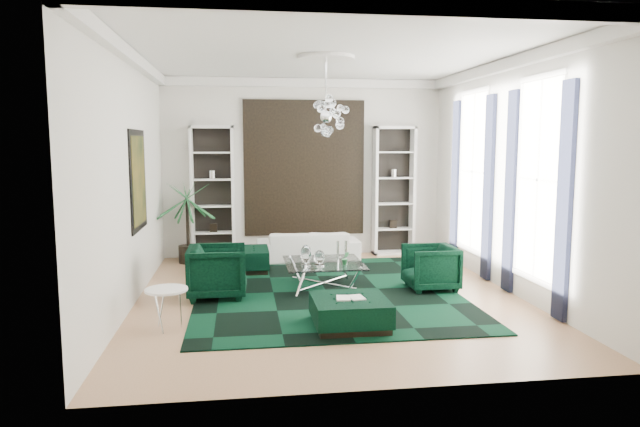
{
  "coord_description": "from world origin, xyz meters",
  "views": [
    {
      "loc": [
        -1.36,
        -8.78,
        2.45
      ],
      "look_at": [
        -0.07,
        0.5,
        1.28
      ],
      "focal_mm": 32.0,
      "sensor_mm": 36.0,
      "label": 1
    }
  ],
  "objects": [
    {
      "name": "ottoman_side",
      "position": [
        -1.35,
        2.0,
        0.22
      ],
      "size": [
        0.98,
        0.98,
        0.43
      ],
      "primitive_type": "cube",
      "color": "black",
      "rests_on": "floor"
    },
    {
      "name": "painting",
      "position": [
        -2.97,
        0.6,
        1.85
      ],
      "size": [
        0.04,
        1.3,
        1.6
      ],
      "primitive_type": "cube",
      "color": "black",
      "rests_on": "wall_left"
    },
    {
      "name": "ceiling_medallion",
      "position": [
        0.0,
        0.3,
        3.77
      ],
      "size": [
        0.9,
        0.9,
        0.05
      ],
      "primitive_type": "cylinder",
      "color": "white",
      "rests_on": "ceiling"
    },
    {
      "name": "wall_left",
      "position": [
        -3.01,
        0.0,
        1.9
      ],
      "size": [
        0.02,
        7.0,
        3.8
      ],
      "primitive_type": "cube",
      "color": "silver",
      "rests_on": "ground"
    },
    {
      "name": "wall_back",
      "position": [
        0.0,
        3.51,
        1.9
      ],
      "size": [
        6.0,
        0.02,
        3.8
      ],
      "primitive_type": "cube",
      "color": "silver",
      "rests_on": "ground"
    },
    {
      "name": "sofa",
      "position": [
        0.0,
        2.85,
        0.31
      ],
      "size": [
        2.11,
        0.82,
        0.62
      ],
      "primitive_type": "imported",
      "rotation": [
        0.0,
        0.0,
        3.14
      ],
      "color": "silver",
      "rests_on": "floor"
    },
    {
      "name": "wall_right",
      "position": [
        3.01,
        0.0,
        1.9
      ],
      "size": [
        0.02,
        7.0,
        3.8
      ],
      "primitive_type": "cube",
      "color": "silver",
      "rests_on": "ground"
    },
    {
      "name": "window_near",
      "position": [
        2.99,
        -0.9,
        1.9
      ],
      "size": [
        0.03,
        1.1,
        2.9
      ],
      "primitive_type": "cube",
      "color": "white",
      "rests_on": "wall_right"
    },
    {
      "name": "curtain_far_b",
      "position": [
        2.96,
        2.28,
        1.65
      ],
      "size": [
        0.07,
        0.3,
        3.25
      ],
      "primitive_type": "cube",
      "color": "black",
      "rests_on": "floor"
    },
    {
      "name": "curtain_near_a",
      "position": [
        2.96,
        -1.68,
        1.65
      ],
      "size": [
        0.07,
        0.3,
        3.25
      ],
      "primitive_type": "cube",
      "color": "black",
      "rests_on": "floor"
    },
    {
      "name": "book",
      "position": [
        0.05,
        -1.55,
        0.41
      ],
      "size": [
        0.38,
        0.25,
        0.03
      ],
      "primitive_type": "cube",
      "color": "white",
      "rests_on": "ottoman_front"
    },
    {
      "name": "shelving_right",
      "position": [
        1.95,
        3.31,
        1.4
      ],
      "size": [
        0.9,
        0.38,
        2.8
      ],
      "primitive_type": null,
      "color": "white",
      "rests_on": "floor"
    },
    {
      "name": "floor",
      "position": [
        0.0,
        0.0,
        -0.01
      ],
      "size": [
        6.0,
        7.0,
        0.02
      ],
      "primitive_type": "cube",
      "color": "tan",
      "rests_on": "ground"
    },
    {
      "name": "coffee_table",
      "position": [
        0.0,
        0.55,
        0.22
      ],
      "size": [
        1.29,
        1.29,
        0.44
      ],
      "primitive_type": null,
      "color": "white",
      "rests_on": "floor"
    },
    {
      "name": "armchair_right",
      "position": [
        1.75,
        0.2,
        0.38
      ],
      "size": [
        0.83,
        0.8,
        0.75
      ],
      "primitive_type": "imported",
      "rotation": [
        0.0,
        0.0,
        -1.57
      ],
      "color": "black",
      "rests_on": "floor"
    },
    {
      "name": "rug",
      "position": [
        0.0,
        0.3,
        0.01
      ],
      "size": [
        4.2,
        5.0,
        0.02
      ],
      "primitive_type": "cube",
      "color": "black",
      "rests_on": "floor"
    },
    {
      "name": "palm",
      "position": [
        -2.45,
        2.95,
        1.08
      ],
      "size": [
        1.34,
        1.34,
        2.15
      ],
      "primitive_type": null,
      "color": "#226835",
      "rests_on": "floor"
    },
    {
      "name": "armchair_left",
      "position": [
        -1.75,
        0.2,
        0.42
      ],
      "size": [
        0.92,
        0.89,
        0.83
      ],
      "primitive_type": "imported",
      "rotation": [
        0.0,
        0.0,
        1.57
      ],
      "color": "black",
      "rests_on": "floor"
    },
    {
      "name": "ceiling",
      "position": [
        0.0,
        0.0,
        3.81
      ],
      "size": [
        6.0,
        7.0,
        0.02
      ],
      "primitive_type": "cube",
      "color": "white",
      "rests_on": "ground"
    },
    {
      "name": "curtain_far_a",
      "position": [
        2.96,
        0.72,
        1.65
      ],
      "size": [
        0.07,
        0.3,
        3.25
      ],
      "primitive_type": "cube",
      "color": "black",
      "rests_on": "floor"
    },
    {
      "name": "window_far",
      "position": [
        2.99,
        1.5,
        1.9
      ],
      "size": [
        0.03,
        1.1,
        2.9
      ],
      "primitive_type": "cube",
      "color": "white",
      "rests_on": "wall_right"
    },
    {
      "name": "wall_front",
      "position": [
        0.0,
        -3.51,
        1.9
      ],
      "size": [
        6.0,
        0.02,
        3.8
      ],
      "primitive_type": "cube",
      "color": "silver",
      "rests_on": "ground"
    },
    {
      "name": "tapestry",
      "position": [
        0.0,
        3.46,
        1.9
      ],
      "size": [
        2.5,
        0.06,
        2.8
      ],
      "primitive_type": "cube",
      "color": "black",
      "rests_on": "wall_back"
    },
    {
      "name": "shelving_left",
      "position": [
        -1.95,
        3.31,
        1.4
      ],
      "size": [
        0.9,
        0.38,
        2.8
      ],
      "primitive_type": null,
      "color": "white",
      "rests_on": "floor"
    },
    {
      "name": "curtain_near_b",
      "position": [
        2.96,
        -0.12,
        1.65
      ],
      "size": [
        0.07,
        0.3,
        3.25
      ],
      "primitive_type": "cube",
      "color": "black",
      "rests_on": "floor"
    },
    {
      "name": "chandelier",
      "position": [
        0.0,
        0.3,
        2.85
      ],
      "size": [
        0.77,
        0.77,
        0.69
      ],
      "primitive_type": null,
      "color": "white",
      "rests_on": "ceiling"
    },
    {
      "name": "crown_molding",
      "position": [
        0.0,
        0.0,
        3.7
      ],
      "size": [
        6.0,
        7.0,
        0.18
      ],
      "primitive_type": null,
      "color": "white",
      "rests_on": "ceiling"
    },
    {
      "name": "ottoman_front",
      "position": [
        0.05,
        -1.55,
        0.2
      ],
      "size": [
        0.98,
        0.98,
        0.39
      ],
      "primitive_type": "cube",
      "color": "black",
      "rests_on": "floor"
    },
    {
      "name": "side_table",
      "position": [
        -2.35,
        -1.3,
        0.27
      ],
      "size": [
        0.56,
        0.56,
        0.54
      ],
      "primitive_type": "cylinder",
      "color": "white",
      "rests_on": "floor"
    },
    {
      "name": "table_plant",
      "position": [
        0.32,
        0.28,
        0.56
      ],
      "size": [
        0.13,
        0.1,
        0.23
      ],
      "primitive_type": "imported",
      "color": "#226835",
      "rests_on": "coffee_table"
    }
  ]
}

